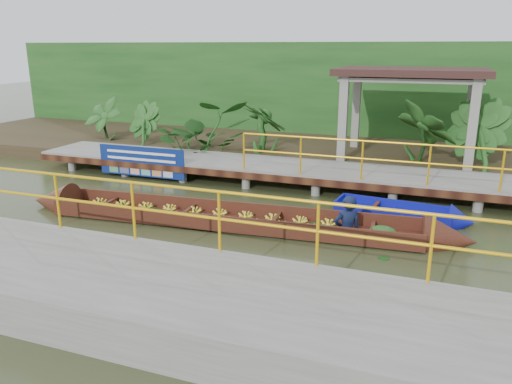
% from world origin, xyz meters
% --- Properties ---
extents(ground, '(80.00, 80.00, 0.00)m').
position_xyz_m(ground, '(0.00, 0.00, 0.00)').
color(ground, '#2B3319').
rests_on(ground, ground).
extents(land_strip, '(30.00, 8.00, 0.45)m').
position_xyz_m(land_strip, '(0.00, 7.50, 0.23)').
color(land_strip, '#312818').
rests_on(land_strip, ground).
extents(far_dock, '(16.00, 2.06, 1.66)m').
position_xyz_m(far_dock, '(0.02, 3.43, 0.48)').
color(far_dock, slate).
rests_on(far_dock, ground).
extents(near_dock, '(18.00, 2.40, 1.73)m').
position_xyz_m(near_dock, '(1.00, -4.20, 0.30)').
color(near_dock, slate).
rests_on(near_dock, ground).
extents(pavilion, '(4.40, 3.00, 3.00)m').
position_xyz_m(pavilion, '(3.00, 6.30, 2.82)').
color(pavilion, slate).
rests_on(pavilion, ground).
extents(foliage_backdrop, '(30.00, 0.80, 4.00)m').
position_xyz_m(foliage_backdrop, '(0.00, 10.00, 2.00)').
color(foliage_backdrop, '#184416').
rests_on(foliage_backdrop, ground).
extents(vendor_boat, '(10.31, 1.78, 2.05)m').
position_xyz_m(vendor_boat, '(-0.01, -0.21, 0.21)').
color(vendor_boat, '#3D1A10').
rests_on(vendor_boat, ground).
extents(moored_blue_boat, '(3.14, 1.11, 0.73)m').
position_xyz_m(moored_blue_boat, '(3.87, 1.45, 0.13)').
color(moored_blue_boat, '#0D118F').
rests_on(moored_blue_boat, ground).
extents(blue_banner, '(2.86, 0.04, 0.89)m').
position_xyz_m(blue_banner, '(-4.25, 2.48, 0.56)').
color(blue_banner, navy).
rests_on(blue_banner, ground).
extents(tropical_plants, '(14.52, 1.52, 1.90)m').
position_xyz_m(tropical_plants, '(-1.75, 5.30, 1.40)').
color(tropical_plants, '#184416').
rests_on(tropical_plants, ground).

